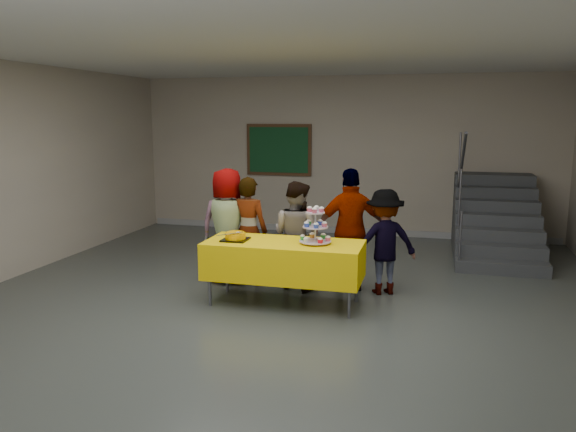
# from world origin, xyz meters

# --- Properties ---
(room_shell) EXTENTS (10.00, 10.04, 3.02)m
(room_shell) POSITION_xyz_m (0.00, 0.02, 2.13)
(room_shell) COLOR #4C514C
(room_shell) RESTS_ON ground
(bake_table) EXTENTS (1.88, 0.78, 0.77)m
(bake_table) POSITION_xyz_m (-0.01, 0.67, 0.56)
(bake_table) COLOR #595960
(bake_table) RESTS_ON ground
(cupcake_stand) EXTENTS (0.38, 0.38, 0.44)m
(cupcake_stand) POSITION_xyz_m (0.38, 0.68, 0.95)
(cupcake_stand) COLOR silver
(cupcake_stand) RESTS_ON bake_table
(bear_cake) EXTENTS (0.32, 0.36, 0.12)m
(bear_cake) POSITION_xyz_m (-0.60, 0.61, 0.83)
(bear_cake) COLOR black
(bear_cake) RESTS_ON bake_table
(schoolchild_a) EXTENTS (0.77, 0.50, 1.57)m
(schoolchild_a) POSITION_xyz_m (-0.99, 1.38, 0.78)
(schoolchild_a) COLOR slate
(schoolchild_a) RESTS_ON ground
(schoolchild_b) EXTENTS (0.55, 0.37, 1.46)m
(schoolchild_b) POSITION_xyz_m (-0.69, 1.36, 0.73)
(schoolchild_b) COLOR slate
(schoolchild_b) RESTS_ON ground
(schoolchild_c) EXTENTS (0.85, 0.77, 1.42)m
(schoolchild_c) POSITION_xyz_m (-0.02, 1.34, 0.71)
(schoolchild_c) COLOR slate
(schoolchild_c) RESTS_ON ground
(schoolchild_d) EXTENTS (1.01, 0.65, 1.60)m
(schoolchild_d) POSITION_xyz_m (0.69, 1.45, 0.80)
(schoolchild_d) COLOR slate
(schoolchild_d) RESTS_ON ground
(schoolchild_e) EXTENTS (1.00, 0.81, 1.35)m
(schoolchild_e) POSITION_xyz_m (1.12, 1.41, 0.67)
(schoolchild_e) COLOR slate
(schoolchild_e) RESTS_ON ground
(staircase) EXTENTS (1.30, 2.40, 2.04)m
(staircase) POSITION_xyz_m (2.70, 4.13, 0.49)
(staircase) COLOR #424447
(staircase) RESTS_ON ground
(noticeboard) EXTENTS (1.30, 0.05, 1.00)m
(noticeboard) POSITION_xyz_m (-1.27, 4.96, 1.60)
(noticeboard) COLOR #472B16
(noticeboard) RESTS_ON ground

